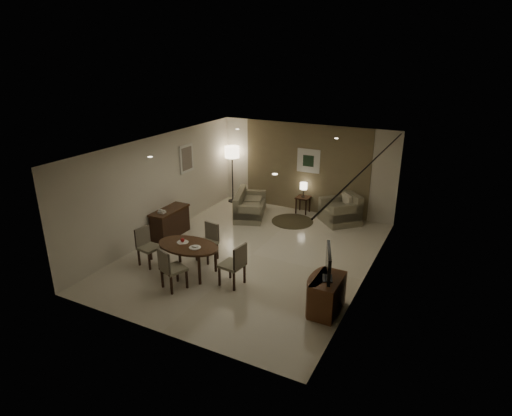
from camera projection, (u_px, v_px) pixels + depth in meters
The scene contains 31 objects.
room_shell at pixel (260, 198), 10.40m from camera, with size 5.50×7.00×2.70m.
taupe_accent at pixel (305, 168), 12.97m from camera, with size 3.96×0.03×2.70m, color olive.
curtain_wall at pixel (366, 224), 8.93m from camera, with size 0.08×6.70×2.58m, color #B9AB90, non-canonical shape.
curtain_rod at pixel (372, 162), 8.47m from camera, with size 0.03×0.03×6.80m, color black.
art_back_frame at pixel (309, 161), 12.82m from camera, with size 0.72×0.03×0.72m, color silver.
art_back_canvas at pixel (308, 161), 12.80m from camera, with size 0.34×0.01×0.34m, color #1B311C.
art_left_frame at pixel (187, 158), 12.05m from camera, with size 0.03×0.60×0.80m, color silver.
art_left_canvas at pixel (187, 159), 12.05m from camera, with size 0.01×0.46×0.64m, color gray.
downlight_nl at pixel (150, 157), 8.70m from camera, with size 0.10×0.10×0.01m, color white.
downlight_nr at pixel (275, 174), 7.50m from camera, with size 0.10×0.10×0.01m, color white.
downlight_fl at pixel (237, 129), 11.70m from camera, with size 0.10×0.10×0.01m, color white.
downlight_fr at pixel (336, 138), 10.50m from camera, with size 0.10×0.10×0.01m, color white.
console_desk at pixel (170, 223), 11.47m from camera, with size 0.48×1.20×0.75m, color #472B16, non-canonical shape.
telephone at pixel (162, 211), 11.07m from camera, with size 0.20×0.14×0.09m, color white, non-canonical shape.
tv_cabinet at pixel (327, 295), 8.13m from camera, with size 0.48×0.90×0.70m, color brown, non-canonical shape.
flat_tv at pixel (328, 263), 7.91m from camera, with size 0.06×0.88×0.60m, color black, non-canonical shape.
dining_table at pixel (189, 259), 9.56m from camera, with size 1.46×0.91×0.68m, color #472B16, non-canonical shape.
chair_near at pixel (174, 268), 8.90m from camera, with size 0.45×0.45×0.92m, color #79745D, non-canonical shape.
chair_far at pixel (207, 243), 10.11m from camera, with size 0.43×0.43×0.89m, color #79745D, non-canonical shape.
chair_left at pixel (149, 247), 9.88m from camera, with size 0.43×0.43×0.89m, color #79745D, non-canonical shape.
chair_right at pixel (232, 264), 9.03m from camera, with size 0.46×0.46×0.96m, color #79745D, non-canonical shape.
plate_a at pixel (183, 242), 9.55m from camera, with size 0.26×0.26×0.02m, color white.
plate_b at pixel (195, 248), 9.30m from camera, with size 0.26×0.26×0.02m, color white.
fruit_apple at pixel (183, 240), 9.54m from camera, with size 0.09×0.09×0.09m, color #A61313.
napkin at pixel (195, 247), 9.29m from camera, with size 0.12×0.08×0.03m, color white.
round_rug at pixel (292, 221), 12.54m from camera, with size 1.22×1.22×0.01m, color #453D26.
sofa at pixel (250, 204), 12.84m from camera, with size 0.79×1.59×0.75m, color #79745D, non-canonical shape.
armchair at pixel (340, 208), 12.32m from camera, with size 0.98×0.92×0.87m, color #79745D, non-canonical shape.
side_table at pixel (303, 205), 13.13m from camera, with size 0.40×0.40×0.51m, color #331C11, non-canonical shape.
table_lamp at pixel (303, 189), 12.95m from camera, with size 0.22×0.22×0.50m, color #FFEAC1, non-canonical shape.
floor_lamp at pixel (232, 175), 13.88m from camera, with size 0.47×0.47×1.85m, color #FFE5B7, non-canonical shape.
Camera 1 is at (4.41, -8.39, 4.74)m, focal length 30.00 mm.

